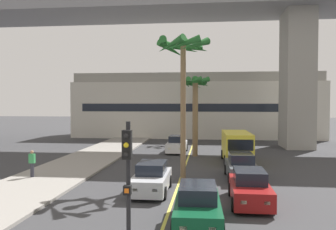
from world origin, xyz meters
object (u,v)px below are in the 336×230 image
object	(u,v)px
delivery_van	(237,146)
palm_tree_mid_median	(196,95)
car_queue_second	(198,207)
car_queue_fifth	(250,188)
palm_tree_far_median	(195,95)
car_queue_fourth	(152,179)
car_queue_front	(177,145)
traffic_light_median_near	(128,178)
pedestrian_far_along	(32,163)
palm_tree_near_median	(183,59)
car_queue_third	(241,167)

from	to	relation	value
delivery_van	palm_tree_mid_median	distance (m)	14.71
car_queue_second	palm_tree_mid_median	size ratio (longest dim) A/B	0.57
car_queue_fifth	palm_tree_mid_median	xyz separation A→B (m)	(-3.31, 24.85, 4.88)
delivery_van	palm_tree_far_median	size ratio (longest dim) A/B	0.76
car_queue_second	car_queue_fourth	size ratio (longest dim) A/B	1.01
palm_tree_far_median	delivery_van	bearing A→B (deg)	-39.43
car_queue_fourth	car_queue_front	bearing A→B (deg)	89.89
delivery_van	traffic_light_median_near	world-z (taller)	traffic_light_median_near
car_queue_second	palm_tree_far_median	xyz separation A→B (m)	(-0.75, 17.22, 4.57)
delivery_van	pedestrian_far_along	distance (m)	14.93
car_queue_fifth	palm_tree_near_median	size ratio (longest dim) A/B	0.48
car_queue_fourth	palm_tree_near_median	world-z (taller)	palm_tree_near_median
car_queue_fifth	palm_tree_far_median	world-z (taller)	palm_tree_far_median
pedestrian_far_along	palm_tree_near_median	bearing A→B (deg)	5.76
car_queue_fifth	traffic_light_median_near	distance (m)	8.70
car_queue_third	palm_tree_near_median	distance (m)	7.48
car_queue_second	car_queue_third	xyz separation A→B (m)	(2.42, 8.49, 0.00)
delivery_van	car_queue_fifth	bearing A→B (deg)	-91.49
car_queue_front	car_queue_second	size ratio (longest dim) A/B	0.99
traffic_light_median_near	delivery_van	bearing A→B (deg)	76.97
palm_tree_mid_median	pedestrian_far_along	world-z (taller)	palm_tree_mid_median
car_queue_fourth	palm_tree_mid_median	bearing A→B (deg)	86.21
car_queue_front	delivery_van	distance (m)	7.03
car_queue_second	car_queue_third	world-z (taller)	same
car_queue_third	palm_tree_near_median	world-z (taller)	palm_tree_near_median
car_queue_fifth	traffic_light_median_near	bearing A→B (deg)	-118.48
car_queue_fifth	traffic_light_median_near	world-z (taller)	traffic_light_median_near
car_queue_third	palm_tree_mid_median	xyz separation A→B (m)	(-3.41, 19.57, 4.88)
palm_tree_near_median	palm_tree_far_median	size ratio (longest dim) A/B	1.24
car_queue_second	pedestrian_far_along	distance (m)	12.36
car_queue_front	traffic_light_median_near	distance (m)	23.59
palm_tree_near_median	palm_tree_mid_median	size ratio (longest dim) A/B	1.18
car_queue_fifth	pedestrian_far_along	world-z (taller)	pedestrian_far_along
palm_tree_near_median	palm_tree_mid_median	world-z (taller)	palm_tree_near_median
car_queue_fourth	pedestrian_far_along	xyz separation A→B (m)	(-7.73, 2.18, 0.28)
car_queue_fourth	car_queue_fifth	distance (m)	5.08
delivery_van	car_queue_third	bearing A→B (deg)	-91.85
car_queue_third	traffic_light_median_near	size ratio (longest dim) A/B	0.99
traffic_light_median_near	palm_tree_mid_median	xyz separation A→B (m)	(0.73, 32.29, 2.88)
car_queue_fourth	palm_tree_near_median	xyz separation A→B (m)	(1.41, 3.10, 6.55)
car_queue_third	palm_tree_near_median	xyz separation A→B (m)	(-3.54, -0.68, 6.55)
car_queue_front	pedestrian_far_along	size ratio (longest dim) A/B	2.54
delivery_van	palm_tree_mid_median	world-z (taller)	palm_tree_mid_median
car_queue_fourth	palm_tree_far_median	distance (m)	13.44
car_queue_third	car_queue_fifth	bearing A→B (deg)	-91.09
car_queue_front	palm_tree_near_median	bearing A→B (deg)	-83.13
car_queue_front	car_queue_fourth	distance (m)	14.55
pedestrian_far_along	traffic_light_median_near	bearing A→B (deg)	-52.48
car_queue_fifth	traffic_light_median_near	size ratio (longest dim) A/B	0.98
car_queue_third	palm_tree_mid_median	bearing A→B (deg)	99.87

